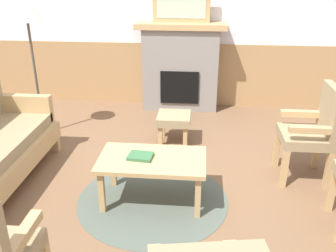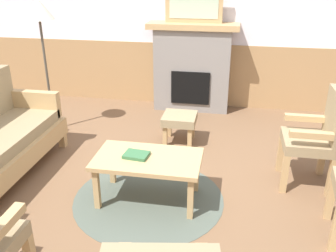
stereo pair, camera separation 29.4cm
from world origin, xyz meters
name	(u,v)px [view 1 (the left image)]	position (x,y,z in m)	size (l,w,h in m)	color
ground_plane	(165,192)	(0.00, 0.00, 0.00)	(14.00, 14.00, 0.00)	brown
wall_back	(182,18)	(0.00, 2.60, 1.31)	(7.20, 0.14, 2.70)	white
fireplace	(181,66)	(0.00, 2.35, 0.65)	(1.30, 0.44, 1.28)	gray
framed_picture	(181,2)	(0.00, 2.35, 1.56)	(0.80, 0.04, 0.56)	tan
coffee_table	(152,163)	(-0.10, -0.13, 0.39)	(0.96, 0.56, 0.44)	tan
round_rug	(153,199)	(-0.10, -0.13, 0.00)	(1.41, 1.41, 0.01)	#4C564C
book_on_table	(140,156)	(-0.20, -0.13, 0.46)	(0.22, 0.17, 0.03)	#33663D
footstool	(174,120)	(0.00, 1.14, 0.28)	(0.40, 0.40, 0.36)	tan
armchair_by_window_left	(314,129)	(1.44, 0.43, 0.54)	(0.48, 0.48, 0.98)	tan
floor_lamp_by_couch	(27,19)	(-1.72, 1.22, 1.45)	(0.36, 0.36, 1.68)	#332D28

